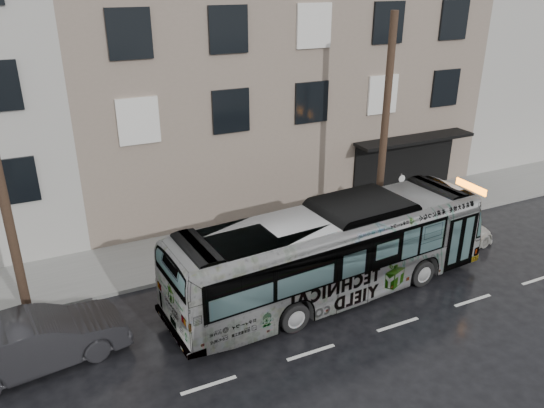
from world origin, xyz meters
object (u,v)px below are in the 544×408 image
Objects in this scene: sign_post at (399,200)px; white_sedan at (450,236)px; bus at (332,252)px; dark_sedan at (38,341)px; utility_pole_front at (385,129)px; utility_pole_rear at (0,183)px.

white_sedan is at bearing -74.73° from sign_post.
bus is 2.40× the size of dark_sedan.
sign_post is 0.58× the size of white_sedan.
utility_pole_front reaches higher than dark_sedan.
utility_pole_front is 6.17m from bus.
sign_post is at bearing 0.00° from utility_pole_rear.
sign_post is 6.30m from bus.
utility_pole_rear reaches higher than dark_sedan.
bus reaches higher than dark_sedan.
white_sedan is (0.69, -2.54, -0.75)m from sign_post.
sign_post reaches higher than dark_sedan.
utility_pole_front and utility_pole_rear have the same top height.
sign_post reaches higher than white_sedan.
sign_post is 2.73m from white_sedan.
utility_pole_front is 14.58m from dark_sedan.
utility_pole_front reaches higher than white_sedan.
utility_pole_rear is at bearing 73.30° from white_sedan.
sign_post is at bearing 0.00° from utility_pole_front.
bus is (-5.39, -3.25, 0.29)m from sign_post.
dark_sedan is at bearing -168.90° from sign_post.
sign_post is at bearing -63.28° from bus.
dark_sedan is at bearing -168.04° from utility_pole_front.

